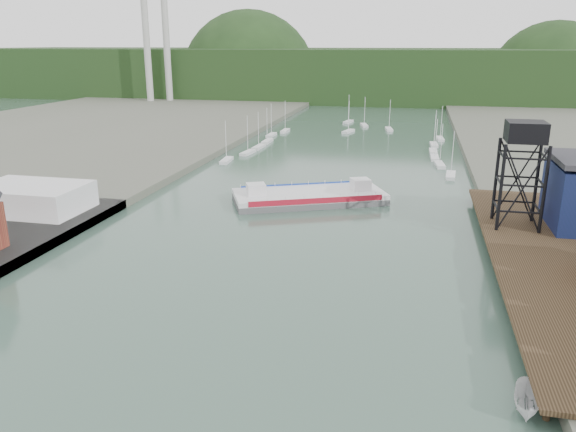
% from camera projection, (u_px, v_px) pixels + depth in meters
% --- Properties ---
extents(east_pier, '(14.00, 70.00, 2.45)m').
position_uv_depth(east_pier, '(545.00, 258.00, 74.31)').
color(east_pier, black).
rests_on(east_pier, ground).
extents(white_shed, '(18.00, 12.00, 4.50)m').
position_uv_depth(white_shed, '(32.00, 198.00, 95.60)').
color(white_shed, silver).
rests_on(white_shed, west_quay).
extents(lift_tower, '(6.50, 6.50, 16.00)m').
position_uv_depth(lift_tower, '(525.00, 138.00, 82.78)').
color(lift_tower, black).
rests_on(lift_tower, east_pier).
extents(marina_sailboats, '(57.71, 92.65, 0.90)m').
position_uv_depth(marina_sailboats, '(350.00, 142.00, 169.66)').
color(marina_sailboats, silver).
rests_on(marina_sailboats, ground).
extents(smokestacks, '(11.20, 8.20, 60.00)m').
position_uv_depth(smokestacks, '(157.00, 41.00, 271.02)').
color(smokestacks, '#AAABA5').
rests_on(smokestacks, ground).
extents(distant_hills, '(500.00, 120.00, 80.00)m').
position_uv_depth(distant_hills, '(378.00, 77.00, 319.27)').
color(distant_hills, black).
rests_on(distant_hills, ground).
extents(chain_ferry, '(30.47, 21.99, 4.08)m').
position_uv_depth(chain_ferry, '(309.00, 196.00, 106.93)').
color(chain_ferry, '#525254').
rests_on(chain_ferry, ground).
extents(motorboat, '(2.77, 5.56, 2.06)m').
position_uv_depth(motorboat, '(527.00, 402.00, 45.94)').
color(motorboat, silver).
rests_on(motorboat, ground).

